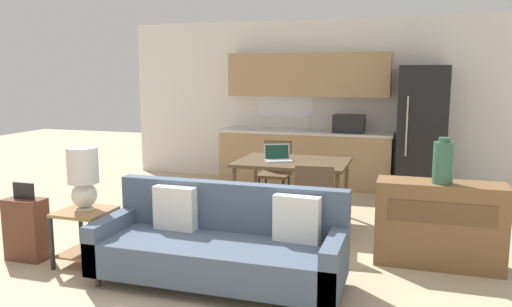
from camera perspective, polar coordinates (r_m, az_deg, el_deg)
ground_plane at (r=4.41m, az=-6.46°, el=-15.31°), size 20.00×20.00×0.00m
wall_back at (r=8.47m, az=6.12°, el=5.92°), size 6.40×0.07×2.70m
kitchen_counter at (r=8.21m, az=5.79°, el=2.25°), size 2.80×0.65×2.15m
refrigerator at (r=7.93m, az=18.38°, el=2.50°), size 0.71×0.75×1.94m
dining_table at (r=6.12m, az=4.20°, el=-1.46°), size 1.34×0.95×0.77m
couch at (r=4.45m, az=-3.96°, el=-10.46°), size 2.16×0.80×0.84m
side_table at (r=5.08m, az=-18.90°, el=-8.06°), size 0.47×0.47×0.54m
table_lamp at (r=4.99m, az=-19.14°, el=-2.39°), size 0.29×0.29×0.60m
credenza at (r=5.08m, az=20.19°, el=-7.59°), size 1.17×0.40×0.81m
vase at (r=4.90m, az=20.62°, el=-0.93°), size 0.19×0.19×0.43m
dining_chair_far_left at (r=7.02m, az=2.25°, el=-1.81°), size 0.42×0.42×0.89m
dining_chair_near_right at (r=5.32m, az=6.79°, el=-5.42°), size 0.45×0.45×0.89m
laptop at (r=6.10m, az=2.50°, el=-0.37°), size 0.40×0.37×0.20m
suitcase at (r=5.44m, az=-24.75°, el=-7.80°), size 0.39×0.22×0.77m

